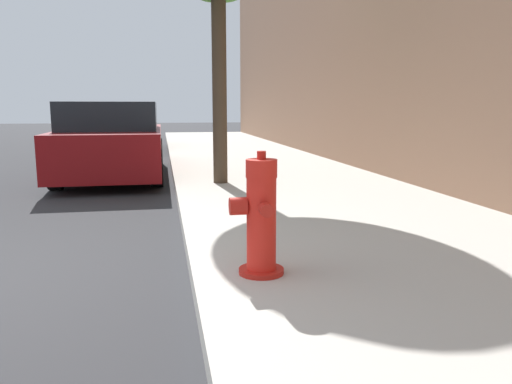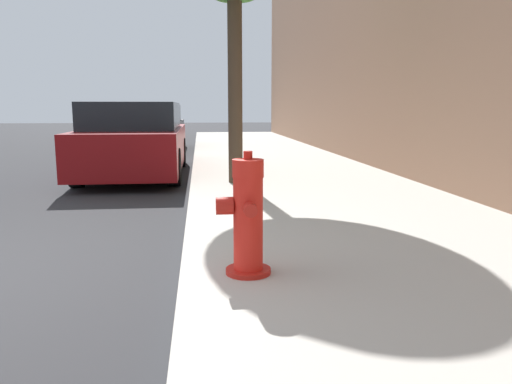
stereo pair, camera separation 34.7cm
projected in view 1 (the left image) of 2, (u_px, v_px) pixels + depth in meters
name	position (u px, v px, depth m)	size (l,w,h in m)	color
sidewalk_slab	(408.00, 260.00, 4.07)	(3.53, 40.00, 0.15)	#B7B2A8
fire_hydrant	(260.00, 218.00, 3.45)	(0.38, 0.40, 0.86)	red
parked_car_near	(114.00, 141.00, 9.36)	(1.79, 4.53, 1.40)	maroon
parked_car_mid	(126.00, 129.00, 14.85)	(1.70, 4.14, 1.38)	black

